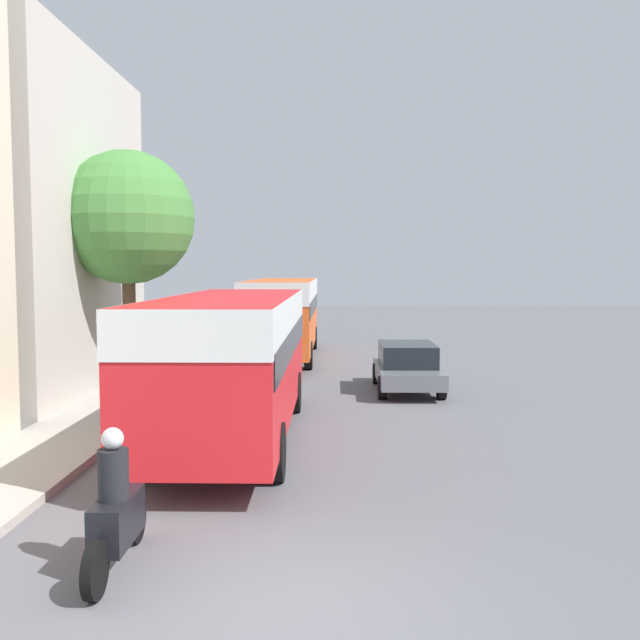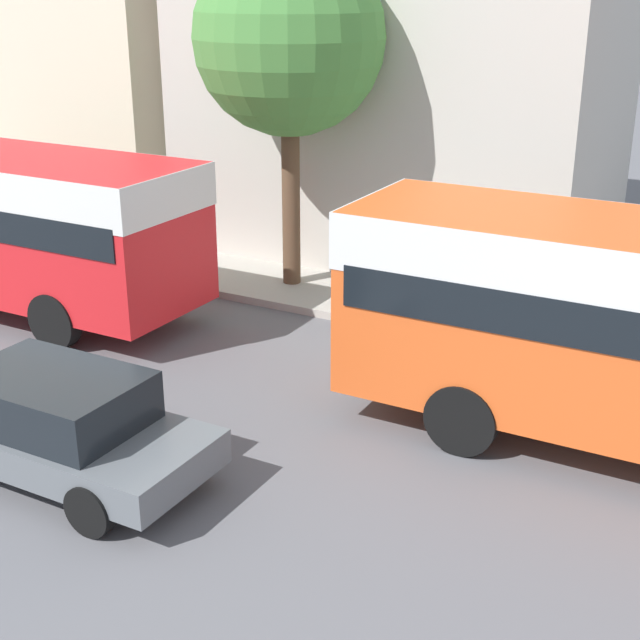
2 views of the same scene
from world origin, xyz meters
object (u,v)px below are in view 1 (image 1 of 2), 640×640
object	(u,v)px
motorcycle_behind_lead	(116,513)
bus_following	(283,307)
bus_lead	(232,347)
car_crossing	(407,366)
pedestrian_near_curb	(170,340)

from	to	relation	value
motorcycle_behind_lead	bus_following	bearing A→B (deg)	88.34
bus_lead	car_crossing	world-z (taller)	bus_lead
car_crossing	bus_following	bearing A→B (deg)	118.95
bus_following	motorcycle_behind_lead	distance (m)	19.85
motorcycle_behind_lead	pedestrian_near_curb	bearing A→B (deg)	100.87
bus_following	car_crossing	distance (m)	8.62
bus_lead	pedestrian_near_curb	distance (m)	10.50
bus_lead	motorcycle_behind_lead	size ratio (longest dim) A/B	4.14
bus_following	pedestrian_near_curb	xyz separation A→B (m)	(-3.69, -3.56, -0.93)
bus_lead	pedestrian_near_curb	bearing A→B (deg)	110.07
bus_lead	bus_following	bearing A→B (deg)	89.57
bus_following	pedestrian_near_curb	bearing A→B (deg)	-136.05
bus_lead	pedestrian_near_curb	world-z (taller)	bus_lead
bus_lead	bus_following	xyz separation A→B (m)	(0.10, 13.39, 0.06)
car_crossing	pedestrian_near_curb	bearing A→B (deg)	153.49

